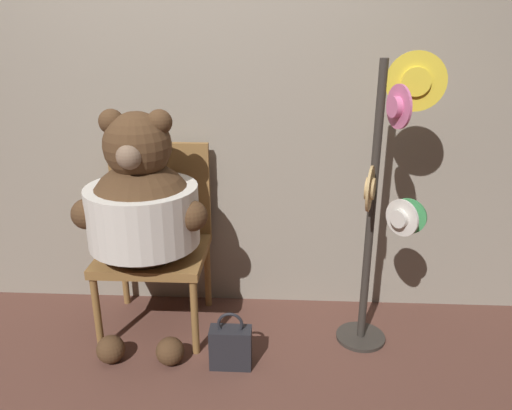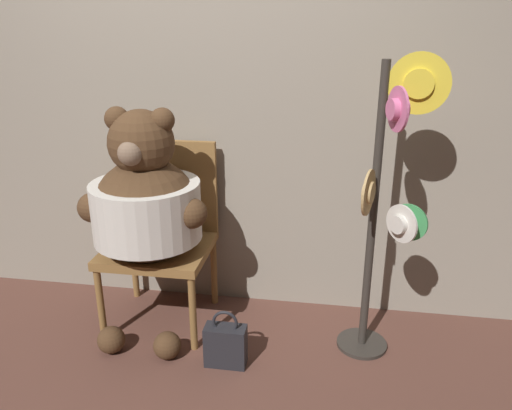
# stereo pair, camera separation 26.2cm
# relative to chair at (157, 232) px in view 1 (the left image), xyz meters

# --- Properties ---
(ground_plane) EXTENTS (14.00, 14.00, 0.00)m
(ground_plane) POSITION_rel_chair_xyz_m (0.20, -0.44, -0.57)
(ground_plane) COLOR brown
(wall_back) EXTENTS (8.00, 0.10, 2.72)m
(wall_back) POSITION_rel_chair_xyz_m (0.20, 0.28, 0.79)
(wall_back) COLOR gray
(wall_back) RESTS_ON ground_plane
(chair) EXTENTS (0.59, 0.55, 1.07)m
(chair) POSITION_rel_chair_xyz_m (0.00, 0.00, 0.00)
(chair) COLOR olive
(chair) RESTS_ON ground_plane
(teddy_bear) EXTENTS (0.72, 0.64, 1.32)m
(teddy_bear) POSITION_rel_chair_xyz_m (-0.02, -0.19, 0.22)
(teddy_bear) COLOR #4C331E
(teddy_bear) RESTS_ON ground_plane
(hat_display_rack) EXTENTS (0.43, 0.40, 1.60)m
(hat_display_rack) POSITION_rel_chair_xyz_m (1.25, -0.23, 0.30)
(hat_display_rack) COLOR #332D28
(hat_display_rack) RESTS_ON ground_plane
(handbag_on_ground) EXTENTS (0.22, 0.10, 0.33)m
(handbag_on_ground) POSITION_rel_chair_xyz_m (0.47, -0.45, -0.45)
(handbag_on_ground) COLOR #232328
(handbag_on_ground) RESTS_ON ground_plane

